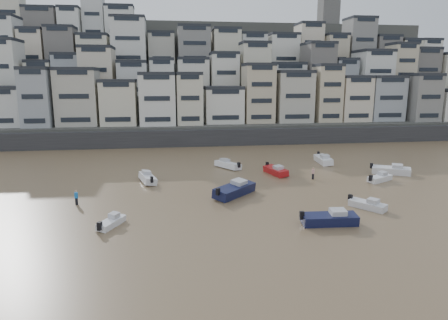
{
  "coord_description": "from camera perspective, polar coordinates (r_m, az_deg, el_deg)",
  "views": [
    {
      "loc": [
        -1.52,
        -19.82,
        14.43
      ],
      "look_at": [
        5.52,
        30.0,
        4.0
      ],
      "focal_mm": 32.0,
      "sensor_mm": 36.0,
      "label": 1
    }
  ],
  "objects": [
    {
      "name": "person_pink",
      "position": [
        58.95,
        12.61,
        -1.88
      ],
      "size": [
        0.44,
        0.44,
        1.74
      ],
      "primitive_type": null,
      "color": "#D19793",
      "rests_on": "ground"
    },
    {
      "name": "boat_a",
      "position": [
        41.44,
        14.86,
        -7.87
      ],
      "size": [
        6.13,
        2.33,
        1.64
      ],
      "primitive_type": null,
      "rotation": [
        0.0,
        0.0,
        -0.06
      ],
      "color": "#12173A",
      "rests_on": "ground"
    },
    {
      "name": "person_blue",
      "position": [
        49.16,
        -20.35,
        -5.05
      ],
      "size": [
        0.44,
        0.44,
        1.74
      ],
      "primitive_type": null,
      "color": "blue",
      "rests_on": "ground"
    },
    {
      "name": "boat_j",
      "position": [
        41.33,
        -15.82,
        -8.39
      ],
      "size": [
        2.92,
        4.11,
        1.08
      ],
      "primitive_type": null,
      "rotation": [
        0.0,
        0.0,
        1.11
      ],
      "color": "white",
      "rests_on": "ground"
    },
    {
      "name": "hillside",
      "position": [
        125.72,
        -0.62,
        11.06
      ],
      "size": [
        141.04,
        66.0,
        50.0
      ],
      "color": "#4C4C47",
      "rests_on": "ground"
    },
    {
      "name": "boat_e",
      "position": [
        60.97,
        7.39,
        -1.35
      ],
      "size": [
        3.21,
        5.78,
        1.5
      ],
      "primitive_type": null,
      "rotation": [
        0.0,
        0.0,
        -1.3
      ],
      "color": "#A91417",
      "rests_on": "ground"
    },
    {
      "name": "harbor_wall",
      "position": [
        86.53,
        -0.3,
        3.29
      ],
      "size": [
        140.0,
        3.0,
        3.5
      ],
      "primitive_type": "cube",
      "color": "#38383A",
      "rests_on": "ground"
    },
    {
      "name": "boat_c",
      "position": [
        49.64,
        1.51,
        -4.03
      ],
      "size": [
        6.67,
        6.67,
        1.94
      ],
      "primitive_type": null,
      "rotation": [
        0.0,
        0.0,
        0.79
      ],
      "color": "#12173A",
      "rests_on": "ground"
    },
    {
      "name": "boat_i",
      "position": [
        70.48,
        14.0,
        0.24
      ],
      "size": [
        2.44,
        6.25,
        1.67
      ],
      "primitive_type": null,
      "rotation": [
        0.0,
        0.0,
        -1.64
      ],
      "color": "white",
      "rests_on": "ground"
    },
    {
      "name": "boat_g",
      "position": [
        65.76,
        22.78,
        -1.16
      ],
      "size": [
        6.2,
        4.61,
        1.64
      ],
      "primitive_type": null,
      "rotation": [
        0.0,
        0.0,
        -0.5
      ],
      "color": "silver",
      "rests_on": "ground"
    },
    {
      "name": "boat_h",
      "position": [
        64.61,
        0.56,
        -0.51
      ],
      "size": [
        4.48,
        5.59,
        1.5
      ],
      "primitive_type": null,
      "rotation": [
        0.0,
        0.0,
        2.14
      ],
      "color": "white",
      "rests_on": "ground"
    },
    {
      "name": "boat_d",
      "position": [
        60.57,
        21.38,
        -2.27
      ],
      "size": [
        4.84,
        3.55,
        1.27
      ],
      "primitive_type": null,
      "rotation": [
        0.0,
        0.0,
        0.49
      ],
      "color": "white",
      "rests_on": "ground"
    },
    {
      "name": "boat_f",
      "position": [
        56.98,
        -10.87,
        -2.4
      ],
      "size": [
        3.14,
        5.75,
        1.49
      ],
      "primitive_type": null,
      "rotation": [
        0.0,
        0.0,
        1.83
      ],
      "color": "white",
      "rests_on": "ground"
    },
    {
      "name": "boat_b",
      "position": [
        47.66,
        19.84,
        -5.86
      ],
      "size": [
        3.83,
        4.52,
        1.23
      ],
      "primitive_type": null,
      "rotation": [
        0.0,
        0.0,
        -0.95
      ],
      "color": "silver",
      "rests_on": "ground"
    }
  ]
}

